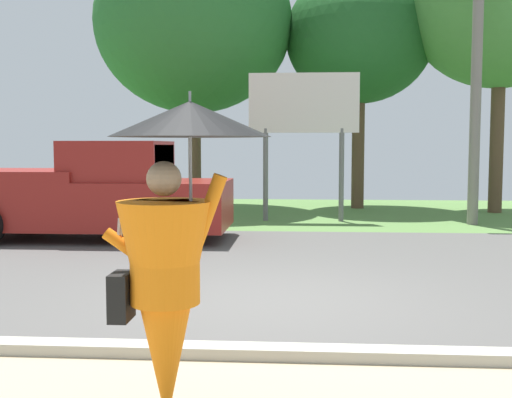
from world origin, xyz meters
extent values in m
cube|color=#565451|center=(0.00, 2.00, -0.05)|extent=(40.00, 8.00, 0.10)
cube|color=#5B8342|center=(0.00, 10.00, -0.05)|extent=(40.00, 8.00, 0.10)
cube|color=#B2AD9E|center=(0.00, -2.00, 0.05)|extent=(40.00, 0.24, 0.10)
cone|color=orange|center=(-0.54, -3.35, 0.73)|extent=(0.60, 0.60, 1.45)
cylinder|color=orange|center=(-0.54, -3.35, 1.12)|extent=(0.44, 0.44, 0.65)
sphere|color=tan|center=(-0.54, -3.35, 1.59)|extent=(0.22, 0.22, 0.22)
cylinder|color=orange|center=(-0.26, -3.35, 1.40)|extent=(0.24, 0.09, 0.45)
cylinder|color=orange|center=(-0.80, -3.33, 1.16)|extent=(0.29, 0.08, 0.24)
cylinder|color=gray|center=(-0.37, -3.35, 1.62)|extent=(0.02, 0.02, 0.75)
cone|color=black|center=(-0.37, -3.35, 1.96)|extent=(1.01, 1.01, 0.22)
cylinder|color=gray|center=(-0.37, -3.35, 2.08)|extent=(0.02, 0.02, 0.10)
cube|color=#B7B7BC|center=(-0.84, -3.30, 1.25)|extent=(0.02, 0.11, 0.16)
cube|color=black|center=(-0.81, -3.40, 0.85)|extent=(0.12, 0.24, 0.30)
cube|color=maroon|center=(-3.66, 4.68, 0.68)|extent=(5.20, 2.00, 0.90)
cube|color=maroon|center=(-3.16, 4.68, 1.43)|extent=(1.80, 1.84, 0.90)
cube|color=#2D3842|center=(-2.31, 4.68, 1.43)|extent=(0.10, 1.70, 0.77)
cube|color=maroon|center=(-4.96, 4.68, 1.23)|extent=(2.40, 2.00, 0.20)
cylinder|color=black|center=(-1.96, 5.68, 0.38)|extent=(0.76, 0.28, 0.76)
cylinder|color=black|center=(-1.96, 3.68, 0.38)|extent=(0.76, 0.28, 0.76)
cylinder|color=black|center=(-5.36, 5.68, 0.38)|extent=(0.76, 0.28, 0.76)
cylinder|color=gray|center=(4.23, 7.52, 3.28)|extent=(0.24, 0.24, 6.55)
cylinder|color=slate|center=(-0.53, 7.92, 1.10)|extent=(0.12, 0.12, 2.20)
cylinder|color=slate|center=(1.27, 7.92, 1.10)|extent=(0.12, 0.12, 2.20)
cube|color=silver|center=(0.37, 7.92, 2.80)|extent=(2.60, 0.10, 1.40)
cylinder|color=brown|center=(-2.72, 10.82, 1.74)|extent=(0.36, 0.36, 3.47)
ellipsoid|color=#286B2D|center=(-2.72, 10.82, 5.23)|extent=(5.54, 5.54, 5.04)
cylinder|color=brown|center=(1.95, 11.19, 1.78)|extent=(0.36, 0.36, 3.56)
ellipsoid|color=#1E5623|center=(1.95, 11.19, 4.88)|extent=(4.17, 4.17, 3.80)
cylinder|color=brown|center=(5.54, 10.23, 1.99)|extent=(0.36, 0.36, 3.98)
ellipsoid|color=#478C3D|center=(5.54, 10.23, 5.52)|extent=(4.84, 4.84, 4.40)
camera|label=1|loc=(0.31, -7.27, 1.80)|focal=44.76mm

